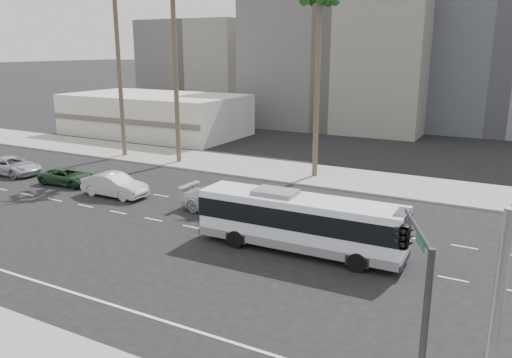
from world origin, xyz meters
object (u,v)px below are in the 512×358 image
Objects in this scene: traffic_signal at (406,243)px; city_bus at (300,221)px; streetlight_corner at (495,346)px; car_b at (115,185)px; car_c at (68,176)px; car_d at (12,166)px; car_a at (222,200)px.

city_bus is at bearing 106.19° from traffic_signal.
streetlight_corner reaches higher than traffic_signal.
car_c is (-5.64, 0.70, -0.18)m from car_b.
streetlight_corner is 1.37× the size of traffic_signal.
car_d is (-28.62, 3.80, -0.92)m from city_bus.
car_b is 12.61m from car_d.
car_c is 6.95m from car_d.
city_bus is at bearing -105.17° from car_c.
car_c is at bearing 133.54° from traffic_signal.
car_b reaches higher than car_c.
car_c is at bearing 157.64° from streetlight_corner.
traffic_signal is (28.97, -12.75, 4.33)m from car_c.
car_b is 1.07× the size of car_c.
car_a is at bearing 116.09° from traffic_signal.
streetlight_corner is (38.59, -16.73, 3.84)m from car_d.
car_d is (-6.94, 0.08, 0.09)m from car_c.
city_bus is 2.34× the size of car_c.
streetlight_corner is (9.96, -12.93, 2.91)m from city_bus.
car_b is at bearing -102.50° from car_c.
traffic_signal reaches higher than car_c.
car_b is 0.94× the size of car_d.
car_a is 1.06× the size of car_d.
car_d is at bearing 83.86° from car_c.
car_a is 21.58m from car_d.
city_bus is 1.37× the size of streetlight_corner.
car_a is at bearing -87.60° from car_b.
city_bus is 16.35m from car_b.
car_c is at bearing 90.54° from car_a.
car_c is at bearing 169.12° from city_bus.
car_c is 0.58× the size of streetlight_corner.
city_bus is 28.89m from car_d.
city_bus is at bearing -99.95° from car_d.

